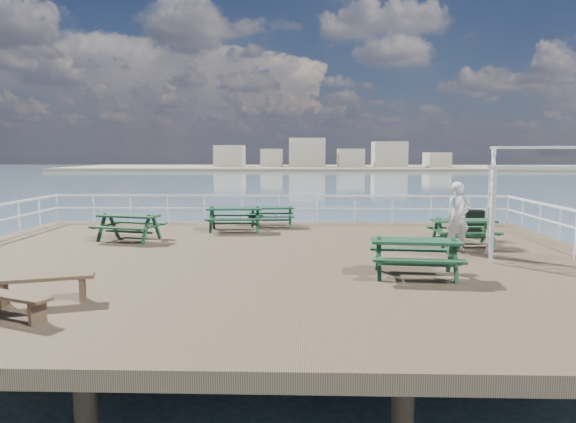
% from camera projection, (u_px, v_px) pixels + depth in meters
% --- Properties ---
extents(ground, '(18.00, 14.00, 0.30)m').
position_uv_depth(ground, '(267.00, 263.00, 13.39)').
color(ground, brown).
rests_on(ground, ground).
extents(sea_backdrop, '(300.00, 300.00, 9.20)m').
position_uv_depth(sea_backdrop, '(344.00, 164.00, 146.19)').
color(sea_backdrop, '#3C5065').
rests_on(sea_backdrop, ground).
extents(railing, '(17.77, 13.76, 1.10)m').
position_uv_depth(railing, '(270.00, 213.00, 15.82)').
color(railing, white).
rests_on(railing, ground).
extents(picnic_table_a, '(1.99, 1.63, 0.93)m').
position_uv_depth(picnic_table_a, '(235.00, 214.00, 17.92)').
color(picnic_table_a, '#153A22').
rests_on(picnic_table_a, ground).
extents(picnic_table_b, '(1.74, 1.44, 0.81)m').
position_uv_depth(picnic_table_b, '(271.00, 212.00, 19.08)').
color(picnic_table_b, '#153A22').
rests_on(picnic_table_b, ground).
extents(picnic_table_c, '(1.85, 1.52, 0.87)m').
position_uv_depth(picnic_table_c, '(463.00, 227.00, 15.10)').
color(picnic_table_c, '#153A22').
rests_on(picnic_table_c, ground).
extents(picnic_table_d, '(2.18, 1.91, 0.91)m').
position_uv_depth(picnic_table_d, '(129.00, 222.00, 16.03)').
color(picnic_table_d, '#153A22').
rests_on(picnic_table_d, ground).
extents(picnic_table_e, '(2.06, 1.72, 0.94)m').
position_uv_depth(picnic_table_e, '(415.00, 250.00, 11.30)').
color(picnic_table_e, '#153A22').
rests_on(picnic_table_e, ground).
extents(flat_bench_near, '(1.79, 0.94, 0.50)m').
position_uv_depth(flat_bench_near, '(43.00, 283.00, 9.31)').
color(flat_bench_near, brown).
rests_on(flat_bench_near, ground).
extents(flat_bench_far, '(1.47, 0.86, 0.42)m').
position_uv_depth(flat_bench_far, '(13.00, 301.00, 8.40)').
color(flat_bench_far, brown).
rests_on(flat_bench_far, ground).
extents(trellis_arbor, '(2.57, 1.82, 2.89)m').
position_uv_depth(trellis_arbor, '(537.00, 211.00, 12.85)').
color(trellis_arbor, white).
rests_on(trellis_arbor, ground).
extents(sandwich_board, '(0.64, 0.53, 0.92)m').
position_uv_depth(sandwich_board, '(475.00, 224.00, 16.42)').
color(sandwich_board, black).
rests_on(sandwich_board, ground).
extents(person, '(0.80, 0.63, 1.93)m').
position_uv_depth(person, '(458.00, 217.00, 14.15)').
color(person, silver).
rests_on(person, ground).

